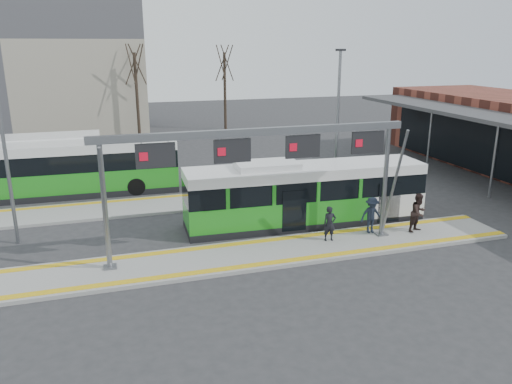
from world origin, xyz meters
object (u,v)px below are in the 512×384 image
hero_bus (304,195)px  passenger_c (372,215)px  gantry (260,154)px  passenger_a (330,224)px  passenger_b (418,213)px

hero_bus → passenger_c: hero_bus is taller
hero_bus → gantry: bearing=-135.4°
hero_bus → passenger_a: size_ratio=7.56×
hero_bus → passenger_a: (0.06, -2.78, -0.54)m
hero_bus → passenger_b: hero_bus is taller
passenger_c → passenger_a: bearing=-169.5°
gantry → passenger_c: 6.43m
hero_bus → passenger_c: (2.31, -2.48, -0.48)m
passenger_b → passenger_c: passenger_b is taller
passenger_a → passenger_b: size_ratio=0.86×
gantry → passenger_c: bearing=4.3°
hero_bus → passenger_b: size_ratio=6.49×
passenger_a → passenger_c: passenger_c is taller
passenger_a → passenger_c: 2.27m
gantry → hero_bus: (3.19, 2.89, -2.82)m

